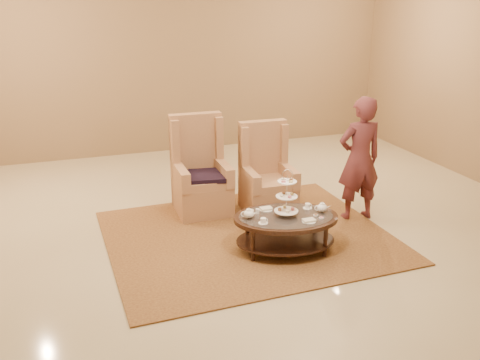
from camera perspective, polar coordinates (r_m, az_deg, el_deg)
name	(u,v)px	position (r m, az deg, el deg)	size (l,w,h in m)	color
ground	(249,240)	(6.29, 0.95, -6.45)	(8.00, 8.00, 0.00)	#C5B792
ceiling	(249,240)	(6.29, 0.95, -6.45)	(8.00, 8.00, 0.02)	silver
wall_back	(170,52)	(9.56, -7.45, 13.35)	(8.00, 0.04, 3.50)	#8E714D
rug	(248,236)	(6.37, 0.86, -6.03)	(3.29, 2.76, 0.02)	olive
tea_table	(286,222)	(5.92, 4.91, -4.51)	(1.29, 1.01, 0.97)	black
armchair_left	(200,179)	(7.00, -4.25, 0.06)	(0.69, 0.72, 1.27)	tan
armchair_right	(266,182)	(7.01, 2.82, -0.20)	(0.66, 0.68, 1.17)	tan
person	(359,159)	(6.78, 12.62, 2.18)	(0.59, 0.40, 1.58)	#5D272B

